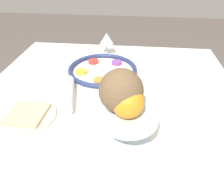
{
  "coord_description": "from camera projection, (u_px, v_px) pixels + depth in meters",
  "views": [
    {
      "loc": [
        0.62,
        0.09,
        1.19
      ],
      "look_at": [
        -0.04,
        0.01,
        0.75
      ],
      "focal_mm": 35.0,
      "sensor_mm": 36.0,
      "label": 1
    }
  ],
  "objects": [
    {
      "name": "cup_near",
      "position": [
        192.0,
        62.0,
        1.03
      ],
      "size": [
        0.07,
        0.07,
        0.06
      ],
      "color": "silver",
      "rests_on": "dining_table"
    },
    {
      "name": "seder_plate",
      "position": [
        103.0,
        70.0,
        1.0
      ],
      "size": [
        0.31,
        0.31,
        0.03
      ],
      "color": "silver",
      "rests_on": "dining_table"
    },
    {
      "name": "fruit_stand",
      "position": [
        127.0,
        119.0,
        0.6
      ],
      "size": [
        0.17,
        0.17,
        0.12
      ],
      "color": "silver",
      "rests_on": "dining_table"
    },
    {
      "name": "dining_table",
      "position": [
        108.0,
        169.0,
        0.99
      ],
      "size": [
        1.18,
        1.03,
        0.71
      ],
      "color": "silver",
      "rests_on": "ground_plane"
    },
    {
      "name": "napkin_roll",
      "position": [
        67.0,
        94.0,
        0.81
      ],
      "size": [
        0.2,
        0.09,
        0.05
      ],
      "color": "white",
      "rests_on": "dining_table"
    },
    {
      "name": "bread_plate",
      "position": [
        27.0,
        115.0,
        0.74
      ],
      "size": [
        0.19,
        0.19,
        0.02
      ],
      "color": "beige",
      "rests_on": "dining_table"
    },
    {
      "name": "fork_left",
      "position": [
        158.0,
        80.0,
        0.95
      ],
      "size": [
        0.07,
        0.18,
        0.01
      ],
      "color": "silver",
      "rests_on": "dining_table"
    },
    {
      "name": "orange_fruit",
      "position": [
        128.0,
        102.0,
        0.54
      ],
      "size": [
        0.08,
        0.08,
        0.08
      ],
      "color": "orange",
      "rests_on": "fruit_stand"
    },
    {
      "name": "coconut",
      "position": [
        121.0,
        91.0,
        0.55
      ],
      "size": [
        0.12,
        0.12,
        0.12
      ],
      "color": "brown",
      "rests_on": "fruit_stand"
    },
    {
      "name": "wine_glass",
      "position": [
        107.0,
        39.0,
        1.13
      ],
      "size": [
        0.07,
        0.07,
        0.12
      ],
      "color": "silver",
      "rests_on": "dining_table"
    },
    {
      "name": "fork_right",
      "position": [
        159.0,
        83.0,
        0.92
      ],
      "size": [
        0.09,
        0.18,
        0.01
      ],
      "color": "silver",
      "rests_on": "dining_table"
    }
  ]
}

